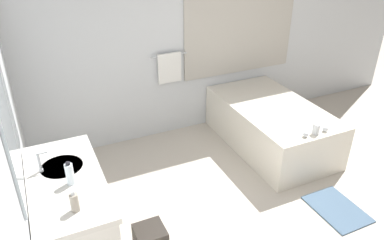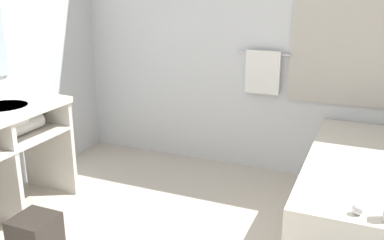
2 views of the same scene
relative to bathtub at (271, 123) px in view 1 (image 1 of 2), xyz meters
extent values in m
plane|color=beige|center=(-0.78, -1.29, -0.33)|extent=(16.00, 16.00, 0.00)
cube|color=silver|center=(-0.78, 0.94, 1.02)|extent=(7.40, 0.06, 2.70)
cube|color=#B7B2A8|center=(0.00, 0.89, 0.97)|extent=(1.70, 0.02, 1.10)
cylinder|color=silver|center=(-1.08, 0.87, 0.82)|extent=(0.50, 0.02, 0.02)
cube|color=white|center=(-1.08, 0.86, 0.65)|extent=(0.32, 0.04, 0.40)
cube|color=silver|center=(-3.01, -1.29, 1.02)|extent=(0.06, 7.40, 2.70)
cube|color=#B2C1CC|center=(-2.97, -0.86, 1.25)|extent=(0.02, 1.10, 1.10)
cube|color=silver|center=(-2.67, -0.86, 0.53)|extent=(0.59, 1.26, 0.05)
cube|color=silver|center=(-2.67, -0.86, 0.29)|extent=(0.56, 1.20, 0.02)
cylinder|color=white|center=(-2.67, -0.68, 0.49)|extent=(0.35, 0.35, 0.13)
cube|color=silver|center=(-2.67, -0.86, 0.09)|extent=(0.54, 0.04, 0.83)
cube|color=silver|center=(-2.67, -0.26, 0.09)|extent=(0.54, 0.04, 0.83)
cylinder|color=white|center=(-2.63, -1.18, 0.36)|extent=(0.13, 0.35, 0.13)
cylinder|color=white|center=(-2.63, -0.55, 0.36)|extent=(0.13, 0.35, 0.13)
cylinder|color=silver|center=(-2.84, -0.68, 0.56)|extent=(0.04, 0.04, 0.02)
cylinder|color=silver|center=(-2.84, -0.68, 0.65)|extent=(0.02, 0.02, 0.16)
cube|color=silver|center=(-2.80, -0.68, 0.72)|extent=(0.07, 0.01, 0.01)
cube|color=silver|center=(0.00, 0.00, -0.03)|extent=(1.01, 1.79, 0.59)
ellipsoid|color=white|center=(0.00, 0.00, 0.12)|extent=(0.73, 1.29, 0.30)
cube|color=silver|center=(0.00, -0.80, 0.33)|extent=(0.04, 0.07, 0.12)
sphere|color=silver|center=(-0.14, -0.80, 0.30)|extent=(0.06, 0.06, 0.06)
sphere|color=silver|center=(0.14, -0.80, 0.30)|extent=(0.06, 0.06, 0.06)
cylinder|color=white|center=(-2.64, -0.95, 0.64)|extent=(0.06, 0.06, 0.18)
cylinder|color=black|center=(-2.64, -0.95, 0.74)|extent=(0.04, 0.04, 0.02)
cylinder|color=gray|center=(-2.66, -1.27, 0.63)|extent=(0.06, 0.06, 0.14)
cylinder|color=silver|center=(-2.66, -1.27, 0.71)|extent=(0.03, 0.03, 0.03)
cube|color=slate|center=(-0.10, -1.38, -0.32)|extent=(0.45, 0.62, 0.02)
camera|label=1|loc=(-2.76, -3.48, 2.41)|focal=35.00mm
camera|label=2|loc=(-0.16, -2.97, 1.41)|focal=40.00mm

